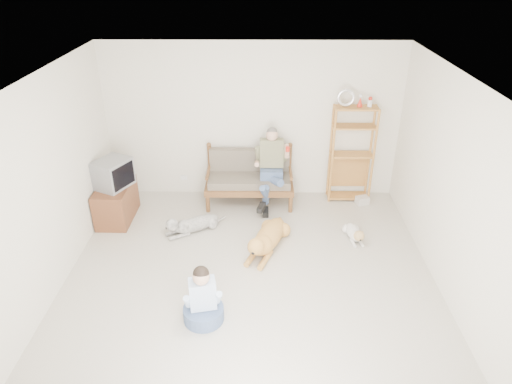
{
  "coord_description": "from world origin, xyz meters",
  "views": [
    {
      "loc": [
        0.14,
        -4.64,
        3.98
      ],
      "look_at": [
        0.07,
        1.0,
        0.94
      ],
      "focal_mm": 32.0,
      "sensor_mm": 36.0,
      "label": 1
    }
  ],
  "objects_px": {
    "loveseat": "(249,177)",
    "tv_stand": "(116,202)",
    "etagere": "(352,153)",
    "golden_retriever": "(267,239)"
  },
  "relations": [
    {
      "from": "loveseat",
      "to": "tv_stand",
      "type": "height_order",
      "value": "loveseat"
    },
    {
      "from": "golden_retriever",
      "to": "loveseat",
      "type": "bearing_deg",
      "value": 122.59
    },
    {
      "from": "loveseat",
      "to": "tv_stand",
      "type": "distance_m",
      "value": 2.26
    },
    {
      "from": "loveseat",
      "to": "golden_retriever",
      "type": "distance_m",
      "value": 1.5
    },
    {
      "from": "golden_retriever",
      "to": "etagere",
      "type": "bearing_deg",
      "value": 68.61
    },
    {
      "from": "loveseat",
      "to": "etagere",
      "type": "xyz_separation_m",
      "value": [
        1.75,
        0.14,
        0.38
      ]
    },
    {
      "from": "etagere",
      "to": "golden_retriever",
      "type": "relative_size",
      "value": 1.47
    },
    {
      "from": "loveseat",
      "to": "etagere",
      "type": "bearing_deg",
      "value": 4.24
    },
    {
      "from": "tv_stand",
      "to": "golden_retriever",
      "type": "height_order",
      "value": "tv_stand"
    },
    {
      "from": "loveseat",
      "to": "tv_stand",
      "type": "bearing_deg",
      "value": -164.88
    }
  ]
}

